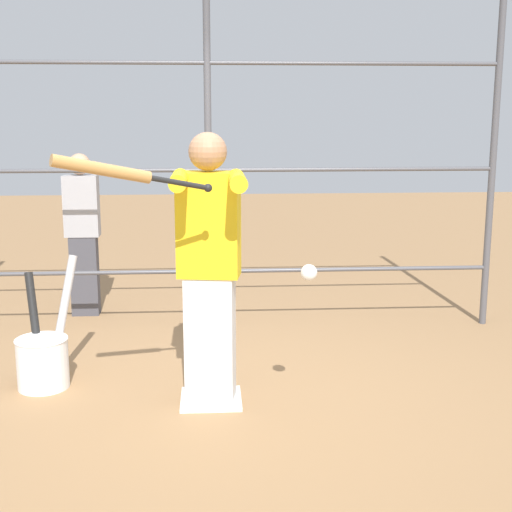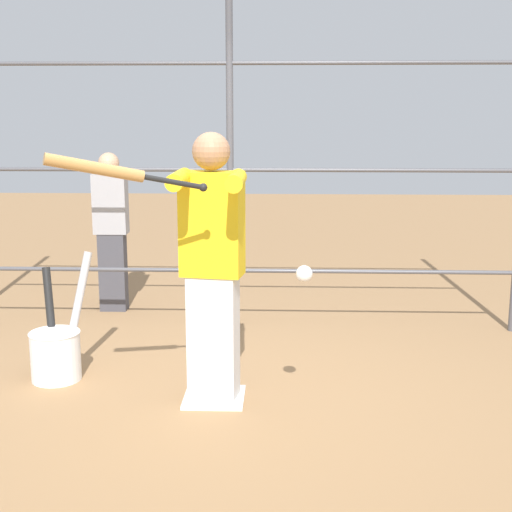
# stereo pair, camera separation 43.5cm
# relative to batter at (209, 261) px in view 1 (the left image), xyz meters

# --- Properties ---
(ground_plane) EXTENTS (24.00, 24.00, 0.00)m
(ground_plane) POSITION_rel_batter_xyz_m (0.00, -0.02, -0.95)
(ground_plane) COLOR #9E754C
(home_plate) EXTENTS (0.40, 0.40, 0.02)m
(home_plate) POSITION_rel_batter_xyz_m (0.00, -0.02, -0.94)
(home_plate) COLOR white
(home_plate) RESTS_ON ground
(fence_backstop) EXTENTS (4.98, 0.06, 2.79)m
(fence_backstop) POSITION_rel_batter_xyz_m (0.00, -1.62, 0.45)
(fence_backstop) COLOR #4C4C51
(fence_backstop) RESTS_ON ground
(batter) EXTENTS (0.45, 0.64, 1.76)m
(batter) POSITION_rel_batter_xyz_m (0.00, 0.00, 0.00)
(batter) COLOR silver
(batter) RESTS_ON ground
(baseball_bat_swinging) EXTENTS (0.82, 0.42, 0.24)m
(baseball_bat_swinging) POSITION_rel_batter_xyz_m (0.48, 0.68, 0.62)
(baseball_bat_swinging) COLOR black
(softball_in_flight) EXTENTS (0.10, 0.10, 0.10)m
(softball_in_flight) POSITION_rel_batter_xyz_m (-0.57, 0.47, 0.02)
(softball_in_flight) COLOR white
(bat_bucket) EXTENTS (0.41, 0.51, 0.89)m
(bat_bucket) POSITION_rel_batter_xyz_m (1.16, -0.35, -0.74)
(bat_bucket) COLOR white
(bat_bucket) RESTS_ON ground
(bystander_behind_fence) EXTENTS (0.31, 0.19, 1.51)m
(bystander_behind_fence) POSITION_rel_batter_xyz_m (1.17, -2.15, -0.17)
(bystander_behind_fence) COLOR #3F3F47
(bystander_behind_fence) RESTS_ON ground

